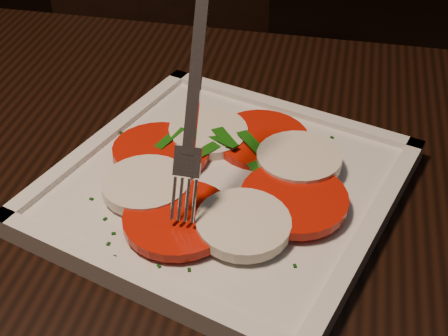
% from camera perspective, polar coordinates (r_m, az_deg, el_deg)
% --- Properties ---
extents(table, '(1.21, 0.82, 0.75)m').
position_cam_1_polar(table, '(0.59, -3.49, -13.55)').
color(table, black).
rests_on(table, ground).
extents(chair, '(0.54, 0.54, 0.93)m').
position_cam_1_polar(chair, '(1.21, -4.91, 9.23)').
color(chair, black).
rests_on(chair, ground).
extents(plate, '(0.36, 0.36, 0.01)m').
position_cam_1_polar(plate, '(0.56, -0.00, -1.82)').
color(plate, silver).
rests_on(plate, table).
extents(caprese_salad, '(0.22, 0.22, 0.02)m').
position_cam_1_polar(caprese_salad, '(0.55, 0.00, -0.51)').
color(caprese_salad, '#C30F04').
rests_on(caprese_salad, plate).
extents(fork, '(0.04, 0.10, 0.17)m').
position_cam_1_polar(fork, '(0.48, -2.43, 7.23)').
color(fork, white).
rests_on(fork, caprese_salad).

